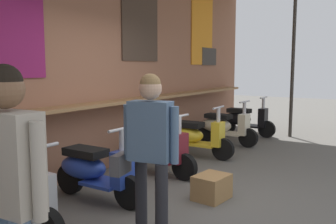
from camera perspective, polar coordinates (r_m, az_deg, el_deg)
name	(u,v)px	position (r m, az deg, el deg)	size (l,w,h in m)	color
ground_plane	(195,199)	(4.85, 4.18, -13.19)	(32.98, 32.98, 0.00)	#56544F
market_stall_facade	(83,43)	(5.71, -12.95, 10.33)	(11.78, 2.19, 3.69)	#8C5B44
scooter_silver	(8,198)	(4.07, -23.37, -12.01)	(0.46, 1.40, 0.97)	#B2B5BA
scooter_blue	(93,170)	(4.80, -11.49, -8.68)	(0.46, 1.40, 0.97)	#233D9E
scooter_maroon	(154,149)	(5.82, -2.20, -5.77)	(0.50, 1.40, 0.97)	maroon
scooter_yellow	(194,136)	(6.92, 4.01, -3.71)	(0.46, 1.40, 0.97)	gold
scooter_cream	(223,126)	(8.10, 8.48, -2.19)	(0.47, 1.40, 0.97)	beige
scooter_black	(244,120)	(9.22, 11.55, -1.14)	(0.46, 1.40, 0.97)	black
shopper_browsing	(149,142)	(3.49, -2.95, -4.61)	(0.35, 0.65, 1.61)	#232328
shopper_passing	(9,176)	(2.36, -23.26, -9.00)	(0.24, 0.58, 1.69)	slate
merchandise_crate	(212,187)	(4.82, 6.74, -11.41)	(0.45, 0.36, 0.31)	olive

